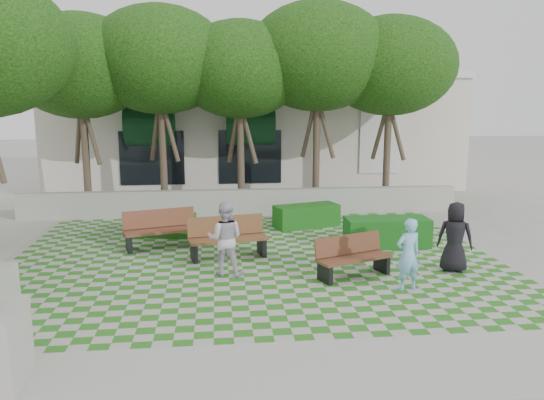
{
  "coord_description": "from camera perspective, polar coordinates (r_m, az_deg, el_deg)",
  "views": [
    {
      "loc": [
        -0.9,
        -11.74,
        3.9
      ],
      "look_at": [
        0.5,
        1.5,
        1.4
      ],
      "focal_mm": 35.0,
      "sensor_mm": 36.0,
      "label": 1
    }
  ],
  "objects": [
    {
      "name": "retaining_wall",
      "position": [
        18.29,
        -3.11,
        -0.26
      ],
      "size": [
        15.0,
        0.36,
        0.9
      ],
      "primitive_type": "cube",
      "color": "#9E9B93",
      "rests_on": "ground"
    },
    {
      "name": "hedge_east",
      "position": [
        14.73,
        12.25,
        -3.4
      ],
      "size": [
        2.25,
        0.92,
        0.78
      ],
      "primitive_type": "cube",
      "rotation": [
        0.0,
        0.0,
        -0.01
      ],
      "color": "#154E18",
      "rests_on": "ground"
    },
    {
      "name": "person_dark",
      "position": [
        12.91,
        19.08,
        -3.78
      ],
      "size": [
        0.95,
        0.82,
        1.64
      ],
      "primitive_type": "imported",
      "rotation": [
        0.0,
        0.0,
        2.68
      ],
      "color": "black",
      "rests_on": "ground"
    },
    {
      "name": "hedge_midleft",
      "position": [
        15.82,
        -11.67,
        -2.66
      ],
      "size": [
        1.95,
        1.09,
        0.64
      ],
      "primitive_type": "cube",
      "rotation": [
        0.0,
        0.0,
        -0.2
      ],
      "color": "#1B4D14",
      "rests_on": "ground"
    },
    {
      "name": "bench_west",
      "position": [
        14.54,
        -11.87,
        -3.16
      ],
      "size": [
        2.04,
        1.18,
        1.02
      ],
      "rotation": [
        0.0,
        0.0,
        0.3
      ],
      "color": "brown",
      "rests_on": "ground"
    },
    {
      "name": "lawn",
      "position": [
        13.35,
        -1.92,
        -6.33
      ],
      "size": [
        12.0,
        12.0,
        0.0
      ],
      "primitive_type": "plane",
      "color": "#2B721E",
      "rests_on": "ground"
    },
    {
      "name": "ground",
      "position": [
        12.4,
        -1.58,
        -7.7
      ],
      "size": [
        90.0,
        90.0,
        0.0
      ],
      "primitive_type": "plane",
      "color": "gray",
      "rests_on": "ground"
    },
    {
      "name": "tree_row",
      "position": [
        17.77,
        -9.43,
        14.62
      ],
      "size": [
        17.7,
        13.4,
        7.41
      ],
      "color": "#47382B",
      "rests_on": "ground"
    },
    {
      "name": "person_white",
      "position": [
        11.99,
        -5.07,
        -4.16
      ],
      "size": [
        0.92,
        0.78,
        1.69
      ],
      "primitive_type": "imported",
      "rotation": [
        0.0,
        0.0,
        2.96
      ],
      "color": "silver",
      "rests_on": "ground"
    },
    {
      "name": "building",
      "position": [
        25.92,
        -1.99,
        7.57
      ],
      "size": [
        18.0,
        8.92,
        5.15
      ],
      "color": "beige",
      "rests_on": "ground"
    },
    {
      "name": "person_blue",
      "position": [
        11.38,
        14.43,
        -5.69
      ],
      "size": [
        0.63,
        0.49,
        1.53
      ],
      "primitive_type": "imported",
      "rotation": [
        0.0,
        0.0,
        3.39
      ],
      "color": "#7EC1E6",
      "rests_on": "ground"
    },
    {
      "name": "bench_mid",
      "position": [
        13.41,
        -4.8,
        -4.11
      ],
      "size": [
        2.05,
        1.03,
        1.03
      ],
      "rotation": [
        0.0,
        0.0,
        0.2
      ],
      "color": "brown",
      "rests_on": "ground"
    },
    {
      "name": "bench_east",
      "position": [
        12.09,
        8.66,
        -6.09
      ],
      "size": [
        1.85,
        1.19,
        0.92
      ],
      "rotation": [
        0.0,
        0.0,
        0.38
      ],
      "color": "#532E1C",
      "rests_on": "ground"
    },
    {
      "name": "hedge_midright",
      "position": [
        16.63,
        3.72,
        -1.72
      ],
      "size": [
        2.15,
        1.35,
        0.7
      ],
      "primitive_type": "cube",
      "rotation": [
        0.0,
        0.0,
        0.3
      ],
      "color": "#155015",
      "rests_on": "ground"
    },
    {
      "name": "sidewalk_south",
      "position": [
        8.1,
        1.16,
        -18.12
      ],
      "size": [
        16.0,
        2.0,
        0.01
      ],
      "primitive_type": "cube",
      "color": "#9E9B93",
      "rests_on": "ground"
    }
  ]
}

